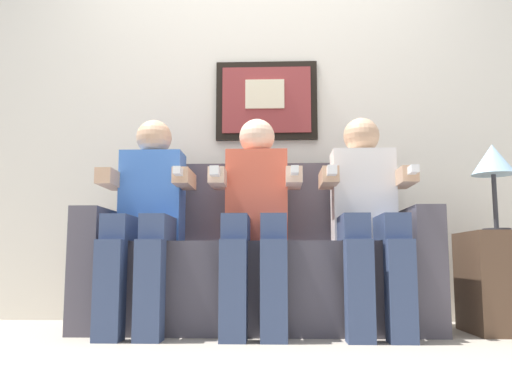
% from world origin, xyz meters
% --- Properties ---
extents(ground_plane, '(5.46, 5.46, 0.00)m').
position_xyz_m(ground_plane, '(0.00, 0.00, 0.00)').
color(ground_plane, '#9E9384').
extents(back_wall_assembly, '(4.20, 0.10, 2.60)m').
position_xyz_m(back_wall_assembly, '(0.00, 0.76, 1.30)').
color(back_wall_assembly, silver).
rests_on(back_wall_assembly, ground_plane).
extents(couch, '(1.80, 0.58, 0.90)m').
position_xyz_m(couch, '(0.00, 0.33, 0.31)').
color(couch, '#514C56').
rests_on(couch, ground_plane).
extents(person_on_left, '(0.46, 0.56, 1.11)m').
position_xyz_m(person_on_left, '(-0.56, 0.16, 0.61)').
color(person_on_left, '#3F72CC').
rests_on(person_on_left, ground_plane).
extents(person_in_middle, '(0.46, 0.56, 1.11)m').
position_xyz_m(person_in_middle, '(-0.00, 0.16, 0.61)').
color(person_in_middle, '#D8593F').
rests_on(person_in_middle, ground_plane).
extents(person_on_right, '(0.46, 0.56, 1.11)m').
position_xyz_m(person_on_right, '(0.56, 0.16, 0.61)').
color(person_on_right, white).
rests_on(person_on_right, ground_plane).
extents(side_table_right, '(0.40, 0.40, 0.50)m').
position_xyz_m(side_table_right, '(1.25, 0.22, 0.25)').
color(side_table_right, brown).
rests_on(side_table_right, ground_plane).
extents(table_lamp, '(0.22, 0.22, 0.46)m').
position_xyz_m(table_lamp, '(1.23, 0.27, 0.86)').
color(table_lamp, '#333338').
rests_on(table_lamp, side_table_right).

